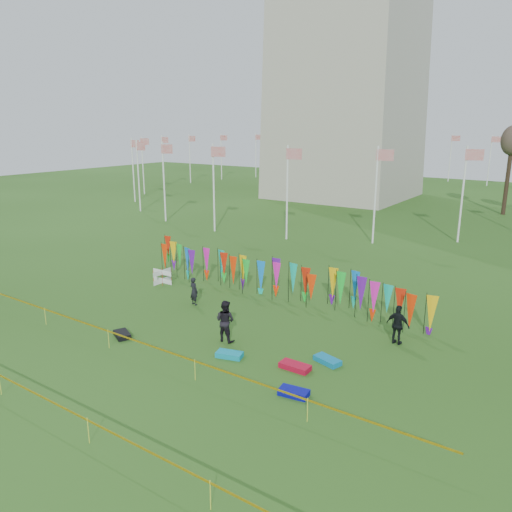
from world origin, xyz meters
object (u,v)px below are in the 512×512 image
Objects in this scene: box_kite at (162,277)px; kite_bag_turquoise at (229,355)px; kite_bag_red at (295,366)px; kite_bag_teal at (327,360)px; person_left at (194,291)px; kite_bag_black at (122,335)px; person_mid at (225,321)px; kite_bag_blue at (294,392)px; person_right at (398,325)px.

kite_bag_turquoise is (9.73, -5.77, -0.33)m from box_kite.
kite_bag_red is 1.51m from kite_bag_teal.
person_left is 1.24× the size of kite_bag_red.
person_mid is at bearing 29.82° from kite_bag_black.
kite_bag_blue is 9.31m from kite_bag_black.
kite_bag_blue is at bearing 163.55° from person_left.
person_left reaches higher than box_kite.
box_kite is at bearing 121.59° from kite_bag_black.
kite_bag_teal is (4.90, 0.68, -0.87)m from person_mid.
person_mid reaches higher than person_right.
person_mid is 1.74× the size of kite_bag_turquoise.
person_right is 1.59× the size of kite_bag_teal.
kite_bag_black reaches higher than kite_bag_blue.
box_kite is 11.32m from kite_bag_turquoise.
kite_bag_black reaches higher than kite_bag_teal.
person_left is 1.43× the size of kite_bag_blue.
kite_bag_black is (4.29, -6.98, -0.32)m from box_kite.
person_right reaches higher than box_kite.
kite_bag_red is (2.88, 0.66, 0.00)m from kite_bag_turquoise.
kite_bag_black is at bearing 37.32° from person_right.
person_left is at bearing 167.23° from kite_bag_teal.
kite_bag_red is at bearing 12.64° from kite_bag_black.
kite_bag_turquoise is at bearing 130.16° from person_mid.
kite_bag_turquoise is 1.02× the size of kite_bag_blue.
person_left is 9.08m from kite_bag_red.
kite_bag_black is 9.68m from kite_bag_teal.
person_right reaches higher than person_left.
person_right is 6.77m from kite_bag_blue.
kite_bag_red is 1.09× the size of kite_bag_teal.
kite_bag_blue is (9.41, -5.14, -0.67)m from person_left.
kite_bag_black is 0.88× the size of kite_bag_teal.
kite_bag_black is at bearing -167.36° from kite_bag_red.
person_mid is 1.79× the size of kite_bag_blue.
kite_bag_blue is (-1.61, -6.52, -0.81)m from person_right.
kite_bag_red is (-2.61, -4.73, -0.81)m from person_right.
person_mid is 1.92m from kite_bag_turquoise.
person_left is 9.51m from kite_bag_teal.
kite_bag_turquoise is at bearing 163.66° from kite_bag_blue.
person_left reaches higher than kite_bag_turquoise.
kite_bag_turquoise is at bearing 50.70° from person_right.
kite_bag_red reaches higher than kite_bag_turquoise.
kite_bag_red is (-0.99, 1.79, 0.00)m from kite_bag_blue.
kite_bag_teal is at bearing -16.00° from box_kite.
box_kite is 0.80× the size of kite_bag_blue.
kite_bag_turquoise is at bearing -167.12° from kite_bag_red.
box_kite is 0.76× the size of kite_bag_teal.
kite_bag_teal is at bearing 92.83° from kite_bag_blue.
person_mid is 1.54× the size of kite_bag_red.
kite_bag_black is at bearing -58.41° from box_kite.
person_left reaches higher than kite_bag_teal.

